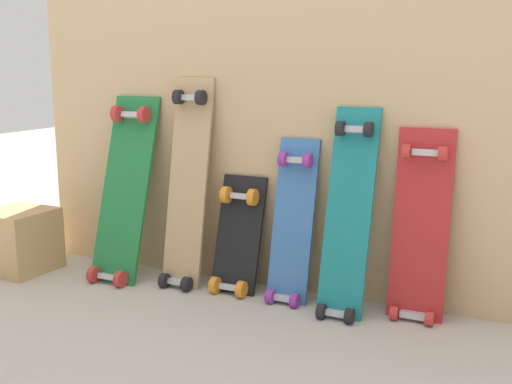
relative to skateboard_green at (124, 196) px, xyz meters
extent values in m
plane|color=#B2AAA0|center=(0.64, 0.10, -0.37)|extent=(12.00, 12.00, 0.00)
cube|color=tan|center=(0.64, 0.17, 0.40)|extent=(2.30, 0.04, 1.55)
cube|color=#1E7238|center=(0.00, 0.01, 0.00)|extent=(0.23, 0.28, 0.87)
cube|color=#B7B7BF|center=(0.00, -0.12, -0.34)|extent=(0.10, 0.04, 0.03)
cube|color=#B7B7BF|center=(0.00, 0.09, 0.35)|extent=(0.10, 0.04, 0.03)
cylinder|color=red|center=(-0.07, -0.14, -0.33)|extent=(0.03, 0.07, 0.07)
cylinder|color=red|center=(0.07, -0.14, -0.33)|extent=(0.03, 0.07, 0.07)
cylinder|color=red|center=(-0.07, 0.07, 0.36)|extent=(0.03, 0.07, 0.07)
cylinder|color=red|center=(0.07, 0.07, 0.36)|extent=(0.03, 0.07, 0.07)
cube|color=tan|center=(0.30, 0.05, 0.04)|extent=(0.18, 0.20, 0.95)
cube|color=#B7B7BF|center=(0.30, -0.05, -0.34)|extent=(0.08, 0.04, 0.03)
cube|color=#B7B7BF|center=(0.30, 0.10, 0.43)|extent=(0.08, 0.04, 0.03)
cylinder|color=black|center=(0.25, -0.06, -0.34)|extent=(0.03, 0.06, 0.06)
cylinder|color=black|center=(0.36, -0.06, -0.34)|extent=(0.03, 0.06, 0.06)
cylinder|color=black|center=(0.25, 0.08, 0.44)|extent=(0.03, 0.06, 0.06)
cylinder|color=black|center=(0.36, 0.08, 0.44)|extent=(0.03, 0.06, 0.06)
cube|color=black|center=(0.54, 0.06, -0.16)|extent=(0.20, 0.17, 0.54)
cube|color=#B7B7BF|center=(0.54, -0.02, -0.34)|extent=(0.09, 0.04, 0.03)
cube|color=#B7B7BF|center=(0.54, 0.09, 0.03)|extent=(0.09, 0.04, 0.03)
cylinder|color=orange|center=(0.48, -0.03, -0.34)|extent=(0.03, 0.07, 0.07)
cylinder|color=orange|center=(0.60, -0.03, -0.34)|extent=(0.03, 0.07, 0.07)
cylinder|color=orange|center=(0.48, 0.08, 0.03)|extent=(0.03, 0.07, 0.07)
cylinder|color=orange|center=(0.60, 0.08, 0.03)|extent=(0.03, 0.07, 0.07)
cube|color=#386BAD|center=(0.79, 0.06, -0.08)|extent=(0.17, 0.17, 0.72)
cube|color=#B7B7BF|center=(0.79, -0.02, -0.35)|extent=(0.08, 0.04, 0.03)
cube|color=#B7B7BF|center=(0.79, 0.10, 0.19)|extent=(0.08, 0.04, 0.03)
cylinder|color=purple|center=(0.73, -0.04, -0.34)|extent=(0.03, 0.06, 0.06)
cylinder|color=purple|center=(0.84, -0.04, -0.34)|extent=(0.03, 0.06, 0.06)
cylinder|color=purple|center=(0.73, 0.08, 0.20)|extent=(0.03, 0.06, 0.06)
cylinder|color=purple|center=(0.84, 0.08, 0.20)|extent=(0.03, 0.06, 0.06)
cube|color=#197A7F|center=(1.02, 0.03, -0.02)|extent=(0.18, 0.24, 0.85)
cube|color=#B7B7BF|center=(1.02, -0.08, -0.35)|extent=(0.08, 0.04, 0.03)
cube|color=#B7B7BF|center=(1.02, 0.09, 0.33)|extent=(0.08, 0.04, 0.03)
cylinder|color=black|center=(0.97, -0.10, -0.34)|extent=(0.03, 0.06, 0.06)
cylinder|color=black|center=(1.08, -0.10, -0.34)|extent=(0.03, 0.06, 0.06)
cylinder|color=black|center=(0.97, 0.08, 0.33)|extent=(0.03, 0.06, 0.06)
cylinder|color=black|center=(1.08, 0.08, 0.33)|extent=(0.03, 0.06, 0.06)
cube|color=#B22626|center=(1.29, 0.09, -0.05)|extent=(0.21, 0.12, 0.78)
cube|color=#B7B7BF|center=(1.29, 0.02, -0.35)|extent=(0.09, 0.04, 0.03)
cube|color=#B7B7BF|center=(1.29, 0.10, 0.25)|extent=(0.09, 0.04, 0.03)
cylinder|color=red|center=(1.22, 0.00, -0.34)|extent=(0.03, 0.05, 0.05)
cylinder|color=red|center=(1.35, 0.00, -0.34)|extent=(0.03, 0.05, 0.05)
cylinder|color=red|center=(1.22, 0.09, 0.26)|extent=(0.03, 0.05, 0.05)
cylinder|color=red|center=(1.35, 0.09, 0.26)|extent=(0.03, 0.05, 0.05)
cube|color=tan|center=(-0.49, -0.15, -0.23)|extent=(0.30, 0.30, 0.29)
camera|label=1|loc=(1.69, -2.21, 0.56)|focal=43.86mm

